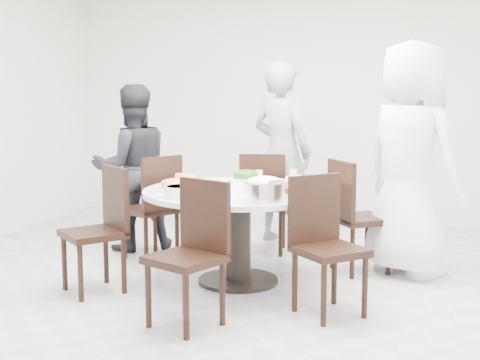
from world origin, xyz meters
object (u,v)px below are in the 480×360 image
(dining_table, at_px, (238,236))
(chair_se, at_px, (330,247))
(chair_n, at_px, (264,202))
(diner_right, at_px, (410,159))
(chair_ne, at_px, (361,216))
(diner_left, at_px, (132,168))
(rice_bowl, at_px, (264,191))
(diner_middle, at_px, (282,153))
(beverage_bottle, at_px, (293,170))
(chair_nw, at_px, (150,207))
(soup_bowl, at_px, (182,192))
(chair_s, at_px, (185,255))
(chair_sw, at_px, (93,231))

(dining_table, height_order, chair_se, chair_se)
(chair_n, bearing_deg, diner_right, 155.28)
(chair_ne, xyz_separation_m, diner_left, (-2.18, 0.18, 0.31))
(diner_right, height_order, rice_bowl, diner_right)
(diner_middle, relative_size, beverage_bottle, 8.56)
(chair_nw, relative_size, beverage_bottle, 4.51)
(chair_n, xyz_separation_m, diner_right, (1.33, -0.38, 0.49))
(chair_n, distance_m, chair_se, 1.80)
(diner_middle, bearing_deg, chair_se, 134.37)
(beverage_bottle, bearing_deg, diner_middle, 108.83)
(chair_n, distance_m, diner_left, 1.29)
(soup_bowl, bearing_deg, diner_middle, 81.33)
(chair_s, relative_size, diner_right, 0.49)
(chair_se, bearing_deg, diner_left, 102.17)
(diner_middle, distance_m, rice_bowl, 1.93)
(chair_nw, height_order, diner_middle, diner_middle)
(diner_right, bearing_deg, chair_n, 22.61)
(diner_right, height_order, diner_middle, diner_right)
(dining_table, bearing_deg, diner_middle, 89.70)
(diner_middle, relative_size, rice_bowl, 5.95)
(chair_ne, bearing_deg, chair_n, 28.92)
(dining_table, height_order, rice_bowl, rice_bowl)
(chair_sw, bearing_deg, diner_left, 142.25)
(dining_table, xyz_separation_m, chair_n, (-0.05, 1.02, 0.10))
(chair_se, bearing_deg, chair_ne, 40.71)
(chair_sw, bearing_deg, chair_n, 98.89)
(chair_se, relative_size, rice_bowl, 3.14)
(chair_ne, relative_size, diner_left, 0.60)
(diner_right, bearing_deg, diner_middle, 5.31)
(diner_left, bearing_deg, chair_nw, 99.54)
(chair_sw, bearing_deg, soup_bowl, 46.88)
(diner_right, bearing_deg, beverage_bottle, 43.91)
(chair_n, relative_size, chair_sw, 1.00)
(diner_left, height_order, beverage_bottle, diner_left)
(chair_ne, relative_size, rice_bowl, 3.14)
(diner_middle, bearing_deg, beverage_bottle, 131.45)
(chair_n, bearing_deg, soup_bowl, 72.15)
(chair_n, height_order, rice_bowl, chair_n)
(chair_n, bearing_deg, diner_middle, -106.26)
(chair_n, height_order, chair_se, same)
(chair_sw, relative_size, chair_se, 1.00)
(chair_n, bearing_deg, chair_ne, 146.86)
(diner_right, relative_size, diner_left, 1.22)
(dining_table, xyz_separation_m, soup_bowl, (-0.29, -0.46, 0.42))
(chair_se, xyz_separation_m, rice_bowl, (-0.50, 0.13, 0.34))
(chair_n, xyz_separation_m, diner_left, (-1.23, -0.25, 0.31))
(chair_s, bearing_deg, chair_ne, 83.14)
(diner_right, relative_size, beverage_bottle, 9.14)
(chair_s, height_order, diner_right, diner_right)
(chair_ne, relative_size, soup_bowl, 3.52)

